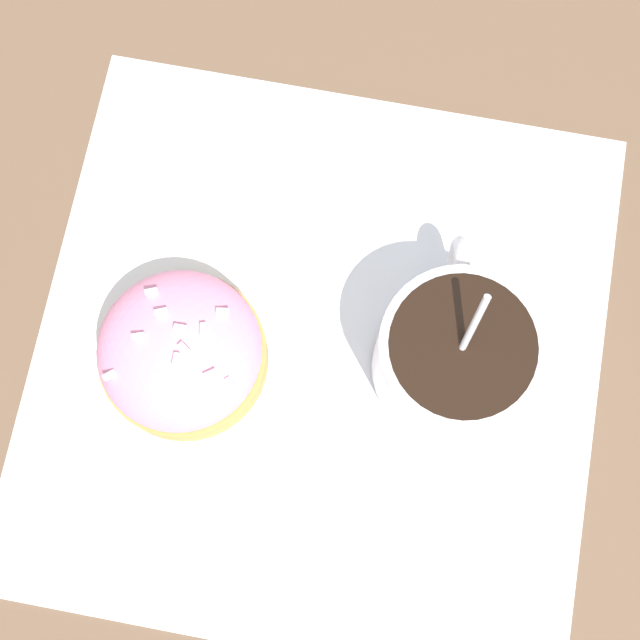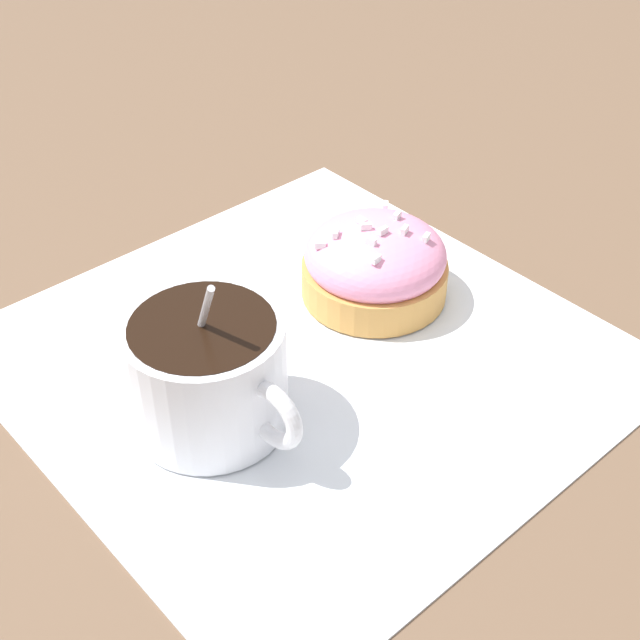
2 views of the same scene
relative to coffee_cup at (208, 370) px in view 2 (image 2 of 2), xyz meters
The scene contains 4 objects.
ground_plane 0.09m from the coffee_cup, ahead, with size 3.00×3.00×0.00m, color brown.
paper_napkin 0.09m from the coffee_cup, ahead, with size 0.38×0.39×0.00m.
coffee_cup is the anchor object (origin of this frame).
frosted_pastry 0.16m from the coffee_cup, ahead, with size 0.10×0.10×0.06m.
Camera 2 is at (-0.31, -0.28, 0.37)m, focal length 50.00 mm.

